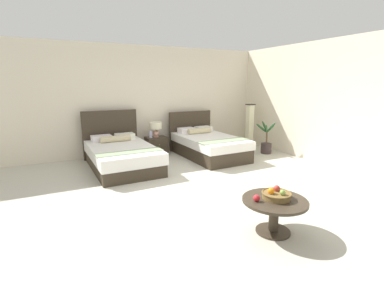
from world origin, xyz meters
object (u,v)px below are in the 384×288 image
Objects in this scene: coffee_table at (274,208)px; potted_palm at (266,143)px; bed_near_window at (121,155)px; nightstand at (156,146)px; fruit_bowl at (276,195)px; floor_lamp_corner at (250,126)px; bed_near_corner at (208,145)px; table_lamp at (156,127)px; loose_apple at (257,198)px; vase at (151,134)px.

coffee_table is 4.27m from potted_palm.
bed_near_window is 4.10× the size of nightstand.
floor_lamp_corner reaches higher than fruit_bowl.
potted_palm is (2.69, -1.20, 0.04)m from nightstand.
bed_near_corner is at bearing 72.63° from coffee_table.
floor_lamp_corner is (2.74, 4.08, 0.14)m from fruit_bowl.
table_lamp is 4.46m from loose_apple.
coffee_table is (-0.04, -4.49, 0.10)m from nightstand.
bed_near_corner is 1.50m from vase.
bed_near_corner is 1.44m from table_lamp.
bed_near_window is at bearing 105.98° from coffee_table.
floor_lamp_corner is at bearing 86.23° from potted_palm.
table_lamp is 2.17× the size of vase.
fruit_bowl is (-0.00, -4.49, -0.23)m from table_lamp.
loose_apple is (-0.28, -4.43, 0.25)m from nightstand.
nightstand is 1.38× the size of table_lamp.
bed_near_window is 26.60× the size of loose_apple.
floor_lamp_corner reaches higher than potted_palm.
fruit_bowl is (-0.00, -4.47, 0.26)m from nightstand.
nightstand is at bearing 34.82° from bed_near_window.
bed_near_window is 5.63× the size of table_lamp.
nightstand is 0.62× the size of potted_palm.
vase is 4.43m from fruit_bowl.
fruit_bowl is 4.24m from potted_palm.
bed_near_corner is at bearing -29.93° from vase.
bed_near_corner is 3.88m from coffee_table.
bed_near_corner is 5.48× the size of table_lamp.
nightstand is at bearing 86.37° from loose_apple.
nightstand is 1.46× the size of fruit_bowl.
fruit_bowl reaches higher than loose_apple.
vase is 3.09m from potted_palm.
loose_apple is at bearing -111.01° from bed_near_corner.
nightstand is 2.94m from potted_palm.
bed_near_corner reaches higher than nightstand.
floor_lamp_corner is (2.90, -0.35, 0.07)m from vase.
table_lamp is at bearing 89.97° from fruit_bowl.
coffee_table is (-1.16, -3.71, 0.03)m from bed_near_corner.
loose_apple is at bearing 171.57° from fruit_bowl.
bed_near_corner is 2.67× the size of coffee_table.
potted_palm is at bearing -93.77° from floor_lamp_corner.
bed_near_corner is 3.98× the size of nightstand.
nightstand is (1.10, 0.77, -0.05)m from bed_near_window.
bed_near_corner is at bearing 68.99° from loose_apple.
floor_lamp_corner reaches higher than table_lamp.
fruit_bowl is at bearing -123.91° from floor_lamp_corner.
table_lamp is 2.99m from potted_palm.
bed_near_window is 1.22m from vase.
bed_near_window is 2.22m from bed_near_corner.
bed_near_corner reaches higher than vase.
fruit_bowl is 0.29× the size of floor_lamp_corner.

